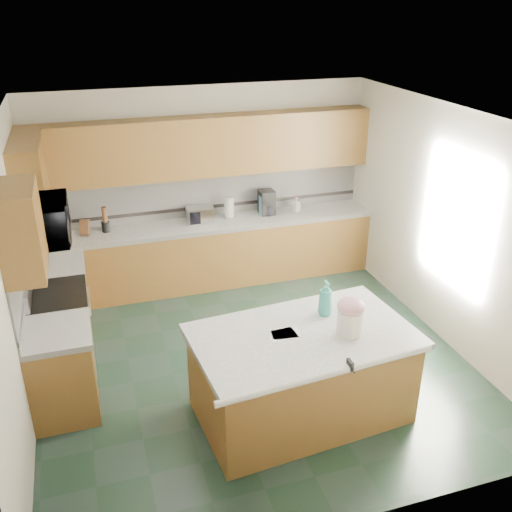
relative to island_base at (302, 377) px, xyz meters
name	(u,v)px	position (x,y,z in m)	size (l,w,h in m)	color
floor	(253,360)	(-0.19, 0.99, -0.43)	(4.60, 4.60, 0.00)	#182C21
ceiling	(252,120)	(-0.19, 0.99, 2.27)	(4.60, 4.60, 0.00)	white
wall_back	(203,185)	(-0.19, 3.31, 0.92)	(4.60, 0.04, 2.70)	white
wall_front	(353,386)	(-0.19, -1.33, 0.92)	(4.60, 0.04, 2.70)	white
wall_left	(12,283)	(-2.51, 0.99, 0.92)	(0.04, 4.60, 2.70)	white
wall_right	(446,226)	(2.13, 0.99, 0.92)	(0.04, 4.60, 2.70)	white
back_base_cab	(210,255)	(-0.19, 2.99, 0.00)	(4.60, 0.60, 0.86)	#553312
back_countertop	(209,224)	(-0.19, 2.99, 0.46)	(4.60, 0.64, 0.06)	white
back_upper_cab	(204,146)	(-0.19, 3.13, 1.51)	(4.60, 0.33, 0.78)	#553312
back_backsplash	(204,194)	(-0.19, 3.28, 0.81)	(4.60, 0.02, 0.63)	silver
back_accent_band	(204,207)	(-0.19, 3.27, 0.61)	(4.60, 0.01, 0.05)	black
left_base_cab_rear	(62,299)	(-2.19, 2.28, 0.00)	(0.60, 0.82, 0.86)	#553312
left_counter_rear	(56,265)	(-2.19, 2.28, 0.46)	(0.64, 0.82, 0.06)	white
left_base_cab_front	(63,373)	(-2.19, 0.75, 0.00)	(0.60, 0.72, 0.86)	#553312
left_counter_front	(56,333)	(-2.19, 0.75, 0.46)	(0.64, 0.72, 0.06)	white
left_backsplash	(21,268)	(-2.47, 1.54, 0.81)	(0.02, 2.30, 0.63)	silver
left_accent_band	(25,285)	(-2.47, 1.54, 0.61)	(0.01, 2.30, 0.05)	black
left_upper_cab_rear	(29,176)	(-2.32, 2.42, 1.51)	(0.33, 1.09, 0.78)	#553312
left_upper_cab_front	(21,231)	(-2.32, 0.75, 1.51)	(0.33, 0.72, 0.78)	#553312
range_body	(62,333)	(-2.19, 1.49, 0.01)	(0.60, 0.76, 0.88)	#B7B7BC
range_oven_door	(90,331)	(-1.90, 1.49, -0.03)	(0.02, 0.68, 0.55)	black
range_cooktop	(56,295)	(-2.19, 1.49, 0.47)	(0.62, 0.78, 0.04)	black
range_handle	(89,301)	(-1.87, 1.49, 0.35)	(0.02, 0.02, 0.66)	#B7B7BC
range_backguard	(27,289)	(-2.45, 1.49, 0.59)	(0.06, 0.76, 0.18)	#B7B7BC
microwave	(43,221)	(-2.19, 1.49, 1.30)	(0.73, 0.50, 0.41)	#B7B7BC
island_base	(302,377)	(0.00, 0.00, 0.00)	(1.94, 1.11, 0.86)	#553312
island_top	(303,336)	(0.00, 0.00, 0.46)	(2.04, 1.21, 0.06)	white
island_bullnose	(330,374)	(0.00, -0.60, 0.46)	(0.06, 0.06, 2.04)	white
treat_jar	(350,322)	(0.40, -0.12, 0.61)	(0.23, 0.23, 0.24)	white
treat_jar_lid	(351,307)	(0.40, -0.12, 0.77)	(0.25, 0.25, 0.16)	pink
treat_jar_knob	(351,301)	(0.40, -0.12, 0.82)	(0.03, 0.03, 0.08)	tan
treat_jar_knob_end_l	(347,302)	(0.36, -0.12, 0.82)	(0.04, 0.04, 0.04)	tan
treat_jar_knob_end_r	(356,301)	(0.45, -0.12, 0.82)	(0.04, 0.04, 0.04)	tan
soap_bottle_island	(326,298)	(0.33, 0.26, 0.67)	(0.14, 0.14, 0.36)	teal
paper_sheet_a	(285,333)	(-0.15, 0.06, 0.49)	(0.26, 0.20, 0.00)	white
paper_sheet_b	(282,335)	(-0.20, 0.04, 0.49)	(0.27, 0.20, 0.00)	white
clamp_body	(350,365)	(0.19, -0.58, 0.50)	(0.03, 0.09, 0.08)	black
clamp_handle	(353,371)	(0.19, -0.64, 0.48)	(0.01, 0.01, 0.07)	black
knife_block	(85,227)	(-1.82, 3.04, 0.59)	(0.11, 0.09, 0.20)	#472814
utensil_crock	(106,227)	(-1.55, 3.07, 0.56)	(0.11, 0.11, 0.14)	black
utensil_bundle	(104,215)	(-1.55, 3.07, 0.73)	(0.06, 0.06, 0.20)	#472814
toaster_oven	(200,215)	(-0.30, 3.04, 0.60)	(0.37, 0.25, 0.21)	#B7B7BC
toaster_oven_door	(202,217)	(-0.30, 2.92, 0.60)	(0.33, 0.01, 0.17)	black
paper_towel	(229,207)	(0.13, 3.09, 0.64)	(0.13, 0.13, 0.29)	white
paper_towel_base	(229,217)	(0.13, 3.09, 0.50)	(0.19, 0.19, 0.01)	#B7B7BC
water_jug	(265,205)	(0.63, 3.05, 0.63)	(0.17, 0.17, 0.28)	#599BC0
water_jug_neck	(265,194)	(0.63, 3.05, 0.79)	(0.08, 0.08, 0.04)	#599BC0
coffee_maker	(267,202)	(0.67, 3.07, 0.66)	(0.20, 0.22, 0.34)	black
coffee_carafe	(268,210)	(0.67, 3.02, 0.56)	(0.14, 0.14, 0.14)	black
soap_bottle_back	(296,204)	(1.10, 3.04, 0.59)	(0.09, 0.09, 0.20)	white
soap_back_cap	(296,197)	(1.10, 3.04, 0.71)	(0.02, 0.02, 0.03)	red
window_light_proxy	(456,220)	(2.10, 0.79, 1.07)	(0.02, 1.40, 1.10)	white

